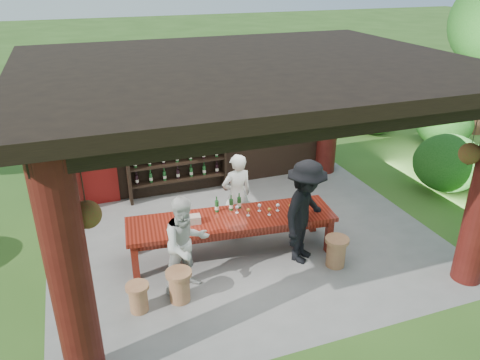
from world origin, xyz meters
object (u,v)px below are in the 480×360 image
object	(u,v)px
host	(237,195)
guest_woman	(186,245)
wine_shelf	(177,155)
stool_far_left	(138,297)
guest_man	(305,212)
napkin_basket	(193,219)
stool_near_left	(179,285)
stool_near_right	(336,251)
tasting_table	(232,223)

from	to	relation	value
host	guest_woman	world-z (taller)	host
wine_shelf	host	bearing A→B (deg)	-71.58
stool_far_left	guest_man	bearing A→B (deg)	7.70
guest_woman	napkin_basket	size ratio (longest dim) A/B	6.46
stool_near_left	stool_near_right	bearing A→B (deg)	-0.13
guest_woman	stool_near_left	bearing A→B (deg)	-139.82
wine_shelf	guest_woman	bearing A→B (deg)	-100.67
napkin_basket	stool_near_right	bearing A→B (deg)	-24.94
stool_far_left	napkin_basket	bearing A→B (deg)	42.69
stool_near_left	host	world-z (taller)	host
wine_shelf	stool_near_left	xyz separation A→B (m)	(-0.86, -3.74, -0.72)
stool_near_right	stool_far_left	world-z (taller)	stool_near_right
wine_shelf	stool_far_left	size ratio (longest dim) A/B	4.76
stool_near_left	guest_woman	xyz separation A→B (m)	(0.21, 0.28, 0.55)
napkin_basket	stool_near_left	bearing A→B (deg)	-116.34
host	guest_woman	size ratio (longest dim) A/B	1.02
tasting_table	host	world-z (taller)	host
guest_man	guest_woman	bearing A→B (deg)	143.21
host	stool_near_right	bearing A→B (deg)	123.03
tasting_table	napkin_basket	world-z (taller)	napkin_basket
tasting_table	stool_near_right	bearing A→B (deg)	-32.44
tasting_table	guest_woman	world-z (taller)	guest_woman
stool_near_left	host	xyz separation A→B (m)	(1.56, 1.64, 0.56)
host	stool_near_left	bearing A→B (deg)	41.28
host	napkin_basket	xyz separation A→B (m)	(-1.03, -0.57, -0.04)
stool_near_right	stool_far_left	size ratio (longest dim) A/B	1.17
stool_near_right	stool_near_left	bearing A→B (deg)	179.87
wine_shelf	host	xyz separation A→B (m)	(0.70, -2.10, -0.16)
stool_near_right	guest_man	xyz separation A→B (m)	(-0.46, 0.40, 0.67)
stool_near_right	guest_woman	world-z (taller)	guest_woman
stool_far_left	guest_man	size ratio (longest dim) A/B	0.25
tasting_table	stool_near_left	world-z (taller)	tasting_table
stool_near_left	stool_near_right	distance (m)	2.85
stool_near_left	guest_man	distance (m)	2.52
guest_man	napkin_basket	world-z (taller)	guest_man
wine_shelf	host	world-z (taller)	wine_shelf
stool_near_right	napkin_basket	distance (m)	2.61
tasting_table	host	xyz separation A→B (m)	(0.32, 0.62, 0.22)
host	guest_woman	bearing A→B (deg)	39.97
wine_shelf	stool_near_left	size ratio (longest dim) A/B	4.14
stool_near_right	stool_far_left	bearing A→B (deg)	-179.72
guest_woman	host	bearing A→B (deg)	31.65
tasting_table	guest_man	size ratio (longest dim) A/B	2.00
tasting_table	host	distance (m)	0.73
guest_woman	stool_far_left	bearing A→B (deg)	-174.02
guest_man	wine_shelf	bearing A→B (deg)	75.03
tasting_table	napkin_basket	size ratio (longest dim) A/B	14.92
wine_shelf	stool_far_left	xyz separation A→B (m)	(-1.52, -3.77, -0.76)
wine_shelf	stool_far_left	world-z (taller)	wine_shelf
stool_near_left	stool_far_left	bearing A→B (deg)	-177.92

